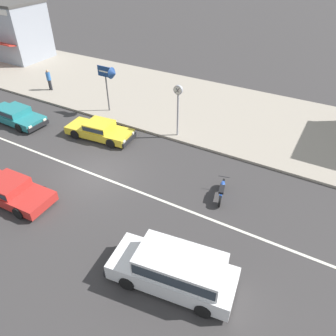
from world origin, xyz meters
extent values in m
plane|color=#383535|center=(0.00, 0.00, 0.00)|extent=(160.00, 160.00, 0.00)
cube|color=silver|center=(0.00, 0.00, 0.00)|extent=(50.40, 0.14, 0.01)
cube|color=#9E9384|center=(0.00, 10.24, 0.07)|extent=(68.00, 10.00, 0.15)
cube|color=white|center=(6.93, -3.76, 0.52)|extent=(4.91, 2.45, 0.70)
cube|color=white|center=(7.22, -3.72, 1.21)|extent=(3.37, 2.06, 0.70)
cube|color=#28333D|center=(7.22, -3.72, 1.21)|extent=(3.25, 2.08, 0.45)
cube|color=black|center=(4.55, -4.10, 0.31)|extent=(0.36, 1.78, 0.28)
cube|color=white|center=(4.66, -4.72, 0.67)|extent=(0.11, 0.25, 0.14)
cube|color=white|center=(4.49, -3.46, 0.67)|extent=(0.11, 0.25, 0.14)
cylinder|color=black|center=(5.60, -4.82, 0.30)|extent=(0.62, 0.30, 0.60)
cylinder|color=black|center=(5.36, -3.11, 0.30)|extent=(0.62, 0.30, 0.60)
cylinder|color=black|center=(8.49, -4.42, 0.30)|extent=(0.62, 0.30, 0.60)
cylinder|color=black|center=(8.25, -2.71, 0.30)|extent=(0.62, 0.30, 0.60)
cube|color=teal|center=(-8.70, 2.07, 0.41)|extent=(4.54, 1.86, 0.48)
cube|color=teal|center=(-8.65, 2.07, 0.85)|extent=(1.73, 1.59, 0.42)
cube|color=#28333D|center=(-8.65, 2.07, 0.85)|extent=(1.67, 1.62, 0.27)
cube|color=black|center=(-6.41, 1.99, 0.31)|extent=(0.18, 1.68, 0.28)
cube|color=white|center=(-6.42, 2.59, 0.51)|extent=(0.09, 0.24, 0.14)
cube|color=white|center=(-6.46, 1.39, 0.51)|extent=(0.09, 0.24, 0.14)
cylinder|color=black|center=(-7.29, 2.83, 0.30)|extent=(0.61, 0.24, 0.60)
cylinder|color=black|center=(-7.34, 1.21, 0.30)|extent=(0.61, 0.24, 0.60)
cylinder|color=black|center=(-10.06, 2.93, 0.30)|extent=(0.61, 0.24, 0.60)
cube|color=red|center=(-2.33, -3.52, 0.41)|extent=(4.58, 1.91, 0.48)
cube|color=red|center=(-2.38, -3.52, 0.85)|extent=(1.76, 1.62, 0.42)
cube|color=#28333D|center=(-2.38, -3.52, 0.85)|extent=(1.69, 1.65, 0.27)
cylinder|color=black|center=(-3.76, -2.76, 0.30)|extent=(0.61, 0.25, 0.60)
cylinder|color=black|center=(-0.89, -4.27, 0.30)|extent=(0.61, 0.25, 0.60)
cylinder|color=black|center=(-0.96, -2.64, 0.30)|extent=(0.61, 0.25, 0.60)
cube|color=yellow|center=(-2.32, 3.30, 0.41)|extent=(4.40, 2.04, 0.48)
cube|color=yellow|center=(-2.27, 3.31, 0.85)|extent=(1.73, 1.61, 0.42)
cube|color=#28333D|center=(-2.27, 3.31, 0.85)|extent=(1.67, 1.64, 0.27)
cube|color=black|center=(-0.15, 3.52, 0.31)|extent=(0.28, 1.60, 0.28)
cube|color=white|center=(-0.24, 4.08, 0.51)|extent=(0.10, 0.25, 0.14)
cube|color=white|center=(-0.13, 2.95, 0.51)|extent=(0.10, 0.25, 0.14)
cylinder|color=black|center=(-1.09, 4.20, 0.30)|extent=(0.62, 0.28, 0.60)
cylinder|color=black|center=(-0.93, 2.66, 0.30)|extent=(0.62, 0.28, 0.60)
cylinder|color=black|center=(-3.72, 3.94, 0.30)|extent=(0.62, 0.28, 0.60)
cylinder|color=black|center=(-3.56, 2.40, 0.30)|extent=(0.62, 0.28, 0.60)
cylinder|color=black|center=(6.51, 2.38, 0.28)|extent=(0.24, 0.57, 0.56)
cylinder|color=black|center=(6.86, 1.06, 0.28)|extent=(0.24, 0.57, 0.56)
cube|color=#23479E|center=(6.68, 1.72, 0.48)|extent=(0.43, 1.16, 0.18)
cube|color=black|center=(6.73, 1.55, 0.62)|extent=(0.39, 0.66, 0.12)
ellipsoid|color=#23479E|center=(6.62, 1.95, 0.60)|extent=(0.33, 0.45, 0.22)
cylinder|color=#232326|center=(6.52, 2.35, 0.78)|extent=(0.55, 0.17, 0.03)
cylinder|color=#9E9EA3|center=(2.00, 5.79, 1.54)|extent=(0.12, 0.12, 2.78)
cylinder|color=#9E9EA3|center=(2.00, 5.79, 3.21)|extent=(0.56, 0.18, 0.56)
cylinder|color=white|center=(2.00, 5.69, 3.21)|extent=(0.49, 0.02, 0.49)
cylinder|color=white|center=(2.00, 5.88, 3.21)|extent=(0.49, 0.02, 0.49)
cube|color=black|center=(2.00, 5.68, 3.21)|extent=(0.16, 0.01, 0.23)
cube|color=black|center=(2.00, 5.68, 3.21)|extent=(0.28, 0.01, 0.32)
cylinder|color=#4C4C51|center=(-4.00, 6.45, 1.41)|extent=(0.10, 0.10, 2.53)
cube|color=navy|center=(-4.00, 6.41, 3.03)|extent=(1.16, 0.06, 0.71)
cone|color=navy|center=(-3.24, 6.41, 3.03)|extent=(0.36, 0.78, 0.78)
cube|color=white|center=(-4.00, 6.38, 3.03)|extent=(0.93, 0.01, 0.10)
cylinder|color=#333338|center=(-10.60, 7.07, 0.56)|extent=(0.14, 0.14, 0.82)
cylinder|color=#333338|center=(-10.40, 7.07, 0.56)|extent=(0.14, 0.14, 0.82)
cylinder|color=#336BB7|center=(-10.50, 7.07, 1.28)|extent=(0.34, 0.34, 0.62)
sphere|color=tan|center=(-10.50, 7.07, 1.70)|extent=(0.22, 0.22, 0.22)
cube|color=#999EA8|center=(-19.20, 11.79, 2.68)|extent=(4.98, 4.28, 5.06)
cube|color=#474442|center=(-19.20, 11.79, 5.33)|extent=(5.08, 4.37, 0.24)
camera|label=1|loc=(10.49, -10.36, 10.88)|focal=35.00mm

